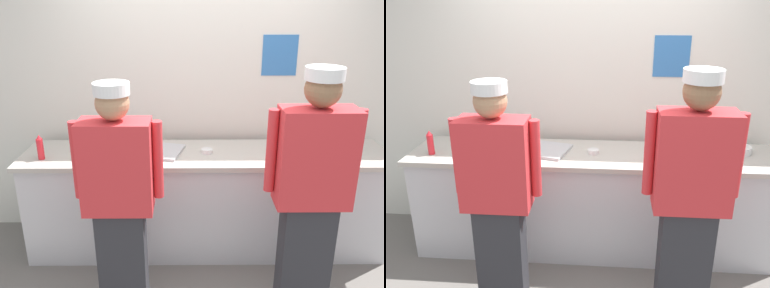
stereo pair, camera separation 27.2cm
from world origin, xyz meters
The scene contains 13 objects.
ground_plane centered at (0.00, 0.00, 0.00)m, with size 9.00×9.00×0.00m, color slate.
wall_back centered at (0.00, 0.80, 1.45)m, with size 4.89×0.11×2.89m.
prep_counter centered at (0.00, 0.35, 0.46)m, with size 3.11×0.65×0.92m.
chef_near_left centered at (-0.63, -0.39, 0.90)m, with size 0.61×0.24×1.68m.
chef_center centered at (0.67, -0.40, 0.95)m, with size 0.63×0.24×1.77m.
plate_stack_front centered at (1.23, 0.45, 0.95)m, with size 0.20×0.20×0.06m.
plate_stack_rear centered at (0.74, 0.26, 0.95)m, with size 0.21×0.21×0.06m.
mixing_bowl_steel centered at (-0.83, 0.27, 0.99)m, with size 0.32×0.32×0.13m, color #B7BABF.
sheet_tray centered at (-0.43, 0.36, 0.93)m, with size 0.41×0.36×0.02m, color #B7BABF.
squeeze_bottle_primary centered at (-1.35, 0.22, 1.02)m, with size 0.05×0.05×0.21m.
ramekin_green_sauce centered at (1.03, 0.44, 0.95)m, with size 0.10×0.10×0.05m.
ramekin_yellow_sauce centered at (0.00, 0.34, 0.94)m, with size 0.09×0.09×0.04m.
deli_cup centered at (0.59, 0.34, 0.97)m, with size 0.09×0.09×0.09m, color white.
Camera 1 is at (-0.15, -2.80, 2.17)m, focal length 37.25 mm.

